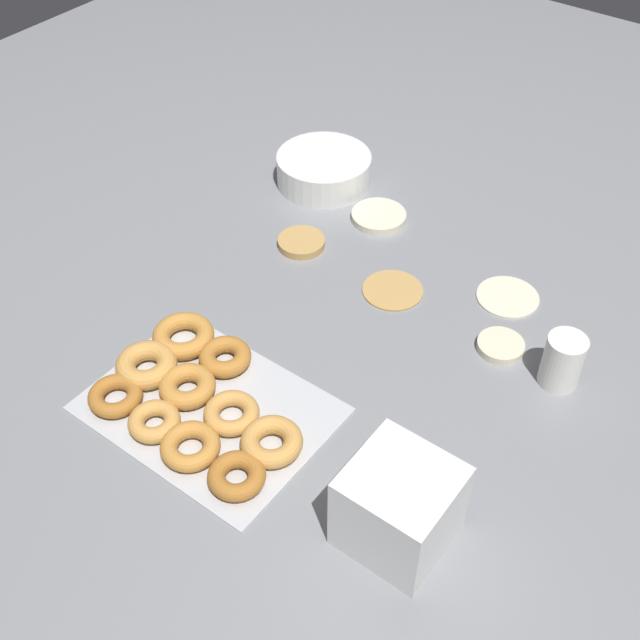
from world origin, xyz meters
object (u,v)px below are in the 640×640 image
Objects in this scene: pancake_4 at (301,243)px; container_stack at (399,507)px; donut_tray at (196,399)px; pancake_1 at (393,289)px; pancake_0 at (501,346)px; pancake_2 at (508,296)px; pancake_3 at (379,216)px; batter_bowl at (324,169)px; paper_cup at (562,361)px.

container_stack is at bearing -40.71° from pancake_4.
container_stack is (0.51, -0.44, 0.06)m from pancake_4.
donut_tray reaches higher than pancake_4.
pancake_4 is at bearing 178.63° from pancake_1.
donut_tray is at bearing -129.20° from pancake_0.
donut_tray reaches higher than pancake_2.
pancake_0 is at bearing -26.05° from pancake_3.
pancake_4 reaches higher than pancake_1.
batter_bowl is at bearing 115.24° from pancake_4.
batter_bowl is (-0.17, 0.04, 0.03)m from pancake_3.
pancake_4 is 0.23m from batter_bowl.
paper_cup is (0.11, -0.01, 0.04)m from pancake_0.
pancake_1 is 0.23m from pancake_3.
batter_bowl is at bearing 166.49° from pancake_3.
pancake_4 is (-0.08, -0.17, 0.00)m from pancake_3.
pancake_1 is 1.19× the size of paper_cup.
donut_tray is 3.97× the size of paper_cup.
donut_tray is (-0.34, -0.42, 0.01)m from pancake_0.
pancake_3 is 0.53m from paper_cup.
container_stack reaches higher than donut_tray.
pancake_1 is at bearing 123.55° from container_stack.
pancake_3 is at bearing 125.66° from container_stack.
pancake_1 is 0.22m from pancake_2.
pancake_1 is at bearing 76.43° from donut_tray.
container_stack reaches higher than pancake_4.
pancake_2 is at bearing 100.79° from container_stack.
batter_bowl reaches higher than pancake_1.
pancake_0 is 0.24m from pancake_1.
pancake_0 is 0.14m from pancake_2.
pancake_3 reaches higher than pancake_2.
container_stack is at bearing -54.34° from pancake_3.
pancake_1 is 0.22m from pancake_4.
pancake_1 is at bearing -148.32° from pancake_2.
batter_bowl is (-0.22, 0.64, 0.02)m from donut_tray.
pancake_1 is 1.01× the size of pancake_3.
pancake_2 is at bearing 62.10° from donut_tray.
batter_bowl is (-0.51, 0.10, 0.03)m from pancake_2.
pancake_3 is (-0.38, 0.19, 0.00)m from pancake_0.
batter_bowl reaches higher than donut_tray.
paper_cup reaches higher than pancake_1.
pancake_3 and pancake_4 have the same top height.
pancake_4 is (-0.41, -0.11, 0.00)m from pancake_2.
container_stack is 0.41m from paper_cup.
donut_tray is at bearing -71.30° from batter_bowl.
container_stack reaches higher than pancake_1.
pancake_2 is 0.42m from pancake_4.
paper_cup is (0.57, -0.03, 0.04)m from pancake_4.
pancake_4 is 0.68m from container_stack.
paper_cup reaches higher than pancake_4.
donut_tray is at bearing -117.90° from pancake_2.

